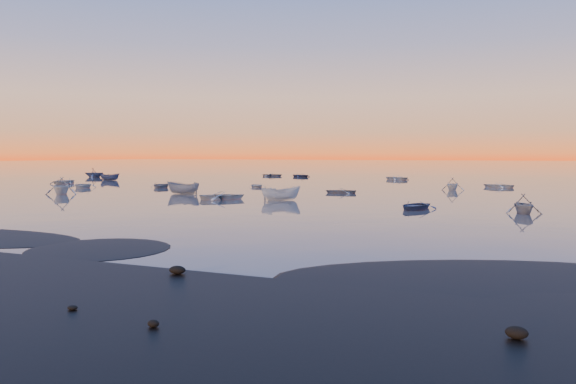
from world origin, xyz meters
The scene contains 5 objects.
ground centered at (0.00, 100.00, 0.00)m, with size 600.00×600.00×0.00m, color #665B55.
mud_lobes centered at (0.00, -1.00, 0.01)m, with size 140.00×6.00×0.07m, color black, non-canonical shape.
moored_fleet centered at (0.00, 53.00, 0.00)m, with size 124.00×58.00×1.20m, color silver, non-canonical shape.
boat_near_left centered at (-30.99, 36.21, 0.00)m, with size 4.43×1.85×1.11m, color silver.
boat_near_center centered at (0.93, 28.61, 0.00)m, with size 3.91×1.66×1.35m, color silver.
Camera 1 is at (22.83, -20.89, 4.46)m, focal length 35.00 mm.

